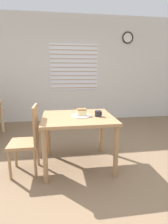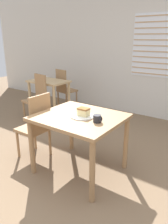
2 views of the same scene
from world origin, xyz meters
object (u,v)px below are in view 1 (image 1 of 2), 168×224
object	(u,v)px
coffee_mug	(98,114)
dining_table_near	(78,123)
chair_near_window	(29,138)
plate	(81,116)
cake_slice	(82,112)

from	to	relation	value
coffee_mug	dining_table_near	bearing A→B (deg)	170.06
coffee_mug	chair_near_window	bearing A→B (deg)	-177.52
chair_near_window	plate	size ratio (longest dim) A/B	3.38
dining_table_near	plate	distance (m)	0.12
chair_near_window	dining_table_near	bearing A→B (deg)	97.70
plate	coffee_mug	xyz separation A→B (m)	(0.24, -0.04, 0.04)
dining_table_near	chair_near_window	distance (m)	0.69
plate	cake_slice	xyz separation A→B (m)	(0.01, 0.01, 0.05)
dining_table_near	plate	xyz separation A→B (m)	(0.05, -0.00, 0.11)
plate	coffee_mug	size ratio (longest dim) A/B	2.79
dining_table_near	plate	bearing A→B (deg)	-5.88
cake_slice	chair_near_window	bearing A→B (deg)	-172.39
plate	dining_table_near	bearing A→B (deg)	174.12
dining_table_near	cake_slice	bearing A→B (deg)	6.49
chair_near_window	coffee_mug	xyz separation A→B (m)	(0.96, 0.04, 0.29)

